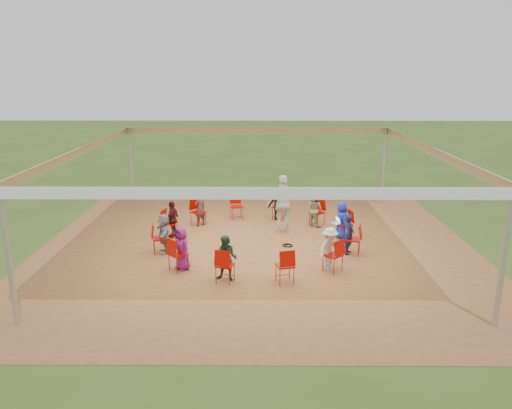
{
  "coord_description": "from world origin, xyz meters",
  "views": [
    {
      "loc": [
        0.07,
        -14.44,
        5.14
      ],
      "look_at": [
        -0.02,
        0.3,
        1.2
      ],
      "focal_mm": 35.0,
      "sensor_mm": 36.0,
      "label": 1
    }
  ],
  "objects_px": {
    "chair_3": "(237,207)",
    "person_seated_6": "(182,248)",
    "chair_4": "(198,212)",
    "chair_11": "(353,239)",
    "chair_8": "(225,265)",
    "person_seated_9": "(349,234)",
    "chair_1": "(317,213)",
    "person_seated_7": "(227,258)",
    "chair_9": "(285,266)",
    "person_seated_4": "(173,219)",
    "chair_0": "(345,224)",
    "chair_10": "(333,255)",
    "person_seated_8": "(330,249)",
    "person_seated_2": "(278,204)",
    "person_seated_5": "(164,233)",
    "standing_person": "(284,204)",
    "chair_7": "(178,254)",
    "person_seated_3": "(200,209)",
    "chair_2": "(279,207)",
    "person_seated_0": "(341,220)",
    "laptop": "(337,221)",
    "person_seated_1": "(315,209)",
    "chair_5": "(169,223)",
    "cable_coil": "(288,246)",
    "chair_6": "(160,238)"
  },
  "relations": [
    {
      "from": "chair_5",
      "to": "chair_11",
      "type": "relative_size",
      "value": 1.0
    },
    {
      "from": "chair_1",
      "to": "laptop",
      "type": "bearing_deg",
      "value": 154.1
    },
    {
      "from": "person_seated_0",
      "to": "chair_4",
      "type": "bearing_deg",
      "value": 59.3
    },
    {
      "from": "chair_3",
      "to": "person_seated_6",
      "type": "bearing_deg",
      "value": 60.7
    },
    {
      "from": "chair_7",
      "to": "person_seated_7",
      "type": "height_order",
      "value": "person_seated_7"
    },
    {
      "from": "chair_0",
      "to": "chair_7",
      "type": "bearing_deg",
      "value": 105.0
    },
    {
      "from": "chair_9",
      "to": "person_seated_4",
      "type": "distance_m",
      "value": 4.91
    },
    {
      "from": "person_seated_6",
      "to": "chair_3",
      "type": "bearing_deg",
      "value": 120.7
    },
    {
      "from": "chair_7",
      "to": "person_seated_3",
      "type": "bearing_deg",
      "value": 133.79
    },
    {
      "from": "chair_2",
      "to": "person_seated_7",
      "type": "distance_m",
      "value": 5.67
    },
    {
      "from": "chair_11",
      "to": "person_seated_3",
      "type": "xyz_separation_m",
      "value": [
        -4.73,
        2.76,
        0.15
      ]
    },
    {
      "from": "person_seated_4",
      "to": "person_seated_5",
      "type": "height_order",
      "value": "same"
    },
    {
      "from": "person_seated_9",
      "to": "chair_3",
      "type": "bearing_deg",
      "value": 59.3
    },
    {
      "from": "chair_3",
      "to": "chair_10",
      "type": "bearing_deg",
      "value": 105.0
    },
    {
      "from": "chair_8",
      "to": "person_seated_8",
      "type": "distance_m",
      "value": 2.84
    },
    {
      "from": "chair_1",
      "to": "person_seated_2",
      "type": "relative_size",
      "value": 0.76
    },
    {
      "from": "person_seated_2",
      "to": "cable_coil",
      "type": "xyz_separation_m",
      "value": [
        0.21,
        -2.79,
        -0.57
      ]
    },
    {
      "from": "chair_9",
      "to": "person_seated_5",
      "type": "bearing_deg",
      "value": 133.79
    },
    {
      "from": "chair_4",
      "to": "standing_person",
      "type": "relative_size",
      "value": 0.47
    },
    {
      "from": "chair_2",
      "to": "laptop",
      "type": "xyz_separation_m",
      "value": [
        1.75,
        -2.14,
        0.11
      ]
    },
    {
      "from": "chair_1",
      "to": "person_seated_9",
      "type": "height_order",
      "value": "person_seated_9"
    },
    {
      "from": "chair_0",
      "to": "chair_10",
      "type": "bearing_deg",
      "value": 150.0
    },
    {
      "from": "chair_7",
      "to": "cable_coil",
      "type": "bearing_deg",
      "value": 77.97
    },
    {
      "from": "chair_2",
      "to": "standing_person",
      "type": "xyz_separation_m",
      "value": [
        0.1,
        -1.55,
        0.52
      ]
    },
    {
      "from": "chair_9",
      "to": "person_seated_2",
      "type": "xyz_separation_m",
      "value": [
        0.02,
        5.48,
        0.15
      ]
    },
    {
      "from": "chair_7",
      "to": "person_seated_1",
      "type": "xyz_separation_m",
      "value": [
        4.05,
        3.97,
        0.15
      ]
    },
    {
      "from": "chair_1",
      "to": "chair_9",
      "type": "relative_size",
      "value": 1.0
    },
    {
      "from": "chair_3",
      "to": "person_seated_1",
      "type": "distance_m",
      "value": 2.84
    },
    {
      "from": "chair_4",
      "to": "chair_11",
      "type": "bearing_deg",
      "value": 105.0
    },
    {
      "from": "chair_9",
      "to": "chair_4",
      "type": "bearing_deg",
      "value": 105.0
    },
    {
      "from": "chair_7",
      "to": "chair_9",
      "type": "xyz_separation_m",
      "value": [
        2.79,
        -0.78,
        0.0
      ]
    },
    {
      "from": "chair_8",
      "to": "chair_11",
      "type": "xyz_separation_m",
      "value": [
        3.57,
        2.01,
        0.0
      ]
    },
    {
      "from": "chair_3",
      "to": "chair_6",
      "type": "distance_m",
      "value": 4.1
    },
    {
      "from": "chair_4",
      "to": "chair_11",
      "type": "relative_size",
      "value": 1.0
    },
    {
      "from": "chair_1",
      "to": "person_seated_6",
      "type": "height_order",
      "value": "person_seated_6"
    },
    {
      "from": "chair_8",
      "to": "chair_10",
      "type": "height_order",
      "value": "same"
    },
    {
      "from": "chair_10",
      "to": "standing_person",
      "type": "xyz_separation_m",
      "value": [
        -1.16,
        3.31,
        0.52
      ]
    },
    {
      "from": "chair_2",
      "to": "chair_11",
      "type": "height_order",
      "value": "same"
    },
    {
      "from": "person_seated_0",
      "to": "chair_0",
      "type": "bearing_deg",
      "value": -90.0
    },
    {
      "from": "chair_8",
      "to": "person_seated_9",
      "type": "distance_m",
      "value": 4.01
    },
    {
      "from": "cable_coil",
      "to": "standing_person",
      "type": "bearing_deg",
      "value": 93.31
    },
    {
      "from": "chair_7",
      "to": "laptop",
      "type": "relative_size",
      "value": 2.51
    },
    {
      "from": "chair_9",
      "to": "person_seated_5",
      "type": "xyz_separation_m",
      "value": [
        -3.41,
        2.11,
        0.15
      ]
    },
    {
      "from": "chair_0",
      "to": "person_seated_9",
      "type": "xyz_separation_m",
      "value": [
        -0.13,
        -1.47,
        0.15
      ]
    },
    {
      "from": "chair_2",
      "to": "person_seated_4",
      "type": "bearing_deg",
      "value": 46.21
    },
    {
      "from": "chair_0",
      "to": "chair_8",
      "type": "xyz_separation_m",
      "value": [
        -3.58,
        -3.51,
        0.0
      ]
    },
    {
      "from": "person_seated_0",
      "to": "person_seated_9",
      "type": "xyz_separation_m",
      "value": [
        -0.01,
        -1.44,
        0.0
      ]
    },
    {
      "from": "chair_5",
      "to": "chair_1",
      "type": "bearing_deg",
      "value": 120.0
    },
    {
      "from": "chair_0",
      "to": "chair_4",
      "type": "distance_m",
      "value": 5.02
    },
    {
      "from": "chair_1",
      "to": "person_seated_7",
      "type": "height_order",
      "value": "person_seated_7"
    }
  ]
}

